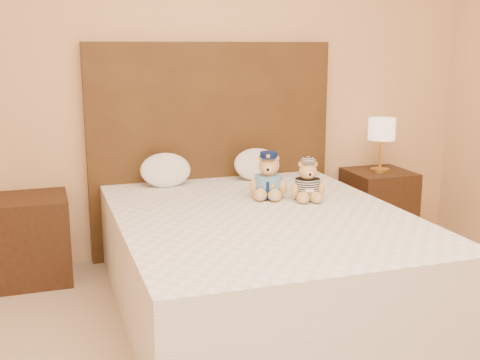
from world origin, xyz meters
name	(u,v)px	position (x,y,z in m)	size (l,w,h in m)	color
bed	(261,259)	(0.00, 1.20, 0.28)	(1.60, 2.00, 0.55)	white
headboard	(212,149)	(0.00, 2.21, 0.75)	(1.75, 0.08, 1.50)	#472F15
nightstand_left	(33,239)	(-1.25, 2.00, 0.28)	(0.45, 0.45, 0.55)	#371D11
nightstand_right	(378,206)	(1.25, 2.00, 0.28)	(0.45, 0.45, 0.55)	#371D11
lamp	(382,132)	(1.25, 2.00, 0.85)	(0.20, 0.20, 0.40)	gold
teddy_police	(268,175)	(0.16, 1.51, 0.69)	(0.25, 0.24, 0.29)	tan
teddy_prisoner	(308,180)	(0.37, 1.38, 0.68)	(0.22, 0.21, 0.25)	tan
pillow_left	(166,168)	(-0.38, 2.03, 0.67)	(0.34, 0.22, 0.24)	white
pillow_right	(257,163)	(0.28, 2.03, 0.67)	(0.34, 0.22, 0.24)	white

